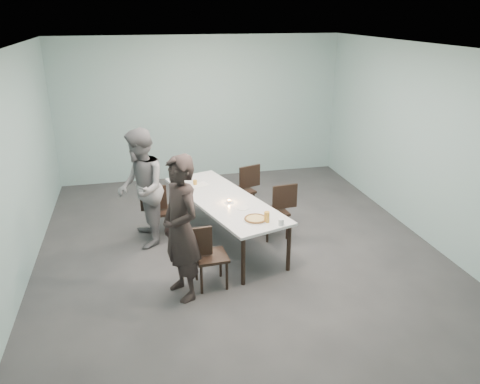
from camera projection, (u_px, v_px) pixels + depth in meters
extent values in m
plane|color=#333335|center=(238.00, 248.00, 7.28)|extent=(7.00, 7.00, 0.00)
cube|color=#8EB3B3|center=(201.00, 109.00, 9.90)|extent=(6.00, 0.02, 3.00)
cube|color=#8EB3B3|center=(339.00, 287.00, 3.55)|extent=(6.00, 0.02, 3.00)
cube|color=#8EB3B3|center=(14.00, 171.00, 6.10)|extent=(0.02, 7.00, 3.00)
cube|color=#8EB3B3|center=(423.00, 143.00, 7.36)|extent=(0.02, 7.00, 3.00)
cube|color=white|center=(237.00, 47.00, 6.18)|extent=(6.00, 7.00, 0.02)
cube|color=white|center=(224.00, 200.00, 7.21)|extent=(1.63, 2.75, 0.04)
cylinder|color=black|center=(243.00, 261.00, 6.20)|extent=(0.06, 0.06, 0.71)
cylinder|color=black|center=(172.00, 201.00, 8.16)|extent=(0.06, 0.06, 0.71)
cylinder|color=black|center=(289.00, 248.00, 6.54)|extent=(0.06, 0.06, 0.71)
cylinder|color=black|center=(210.00, 193.00, 8.51)|extent=(0.06, 0.06, 0.71)
cube|color=black|center=(211.00, 256.00, 6.16)|extent=(0.44, 0.44, 0.04)
cube|color=black|center=(196.00, 242.00, 6.02)|extent=(0.42, 0.06, 0.40)
cylinder|color=black|center=(202.00, 280.00, 6.05)|extent=(0.04, 0.04, 0.41)
cylinder|color=black|center=(196.00, 267.00, 6.35)|extent=(0.04, 0.04, 0.41)
cylinder|color=black|center=(227.00, 276.00, 6.14)|extent=(0.04, 0.04, 0.41)
cylinder|color=black|center=(221.00, 263.00, 6.44)|extent=(0.04, 0.04, 0.41)
cube|color=black|center=(166.00, 210.00, 7.57)|extent=(0.44, 0.44, 0.04)
cube|color=black|center=(153.00, 198.00, 7.43)|extent=(0.42, 0.07, 0.40)
cylinder|color=black|center=(158.00, 229.00, 7.45)|extent=(0.04, 0.04, 0.41)
cylinder|color=black|center=(155.00, 220.00, 7.76)|extent=(0.04, 0.04, 0.41)
cylinder|color=black|center=(179.00, 226.00, 7.54)|extent=(0.04, 0.04, 0.41)
cylinder|color=black|center=(176.00, 218.00, 7.85)|extent=(0.04, 0.04, 0.41)
cube|color=black|center=(274.00, 212.00, 7.52)|extent=(0.46, 0.46, 0.04)
cube|color=black|center=(285.00, 197.00, 7.49)|extent=(0.42, 0.08, 0.40)
cylinder|color=black|center=(279.00, 219.00, 7.80)|extent=(0.04, 0.04, 0.41)
cylinder|color=black|center=(287.00, 227.00, 7.50)|extent=(0.04, 0.04, 0.41)
cylinder|color=black|center=(260.00, 222.00, 7.70)|extent=(0.04, 0.04, 0.41)
cylinder|color=black|center=(267.00, 230.00, 7.40)|extent=(0.04, 0.04, 0.41)
cube|color=black|center=(241.00, 191.00, 8.39)|extent=(0.53, 0.53, 0.04)
cube|color=black|center=(250.00, 176.00, 8.39)|extent=(0.41, 0.17, 0.40)
cylinder|color=black|center=(244.00, 198.00, 8.69)|extent=(0.04, 0.04, 0.41)
cylinder|color=black|center=(254.00, 204.00, 8.42)|extent=(0.04, 0.04, 0.41)
cylinder|color=black|center=(228.00, 201.00, 8.52)|extent=(0.04, 0.04, 0.41)
cylinder|color=black|center=(237.00, 207.00, 8.25)|extent=(0.04, 0.04, 0.41)
imported|color=black|center=(181.00, 229.00, 5.77)|extent=(0.67, 0.80, 1.89)
imported|color=slate|center=(141.00, 189.00, 7.12)|extent=(0.74, 0.93, 1.84)
cylinder|color=white|center=(256.00, 220.00, 6.46)|extent=(0.34, 0.34, 0.01)
cylinder|color=#DDCB7D|center=(256.00, 219.00, 6.46)|extent=(0.30, 0.30, 0.01)
torus|color=brown|center=(256.00, 219.00, 6.45)|extent=(0.32, 0.32, 0.03)
cylinder|color=white|center=(243.00, 208.00, 6.84)|extent=(0.18, 0.18, 0.01)
cylinder|color=gold|center=(267.00, 217.00, 6.38)|extent=(0.08, 0.08, 0.15)
cylinder|color=silver|center=(281.00, 222.00, 6.30)|extent=(0.08, 0.08, 0.09)
cylinder|color=silver|center=(229.00, 202.00, 7.04)|extent=(0.06, 0.06, 0.03)
cylinder|color=orange|center=(229.00, 200.00, 7.03)|extent=(0.04, 0.04, 0.01)
cylinder|color=gold|center=(195.00, 182.00, 7.75)|extent=(0.07, 0.07, 0.08)
cube|color=silver|center=(199.00, 185.00, 7.76)|extent=(0.35, 0.30, 0.01)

